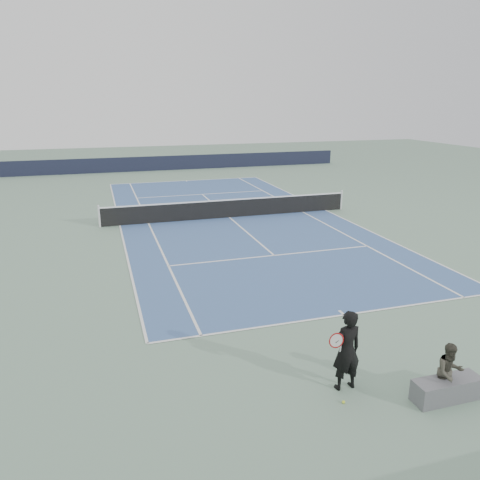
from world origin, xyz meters
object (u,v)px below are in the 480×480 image
object	(u,v)px
tennis_player	(347,350)
tennis_net	(229,208)
tennis_ball	(344,402)
spectator_bench	(448,380)

from	to	relation	value
tennis_player	tennis_net	bearing A→B (deg)	83.43
tennis_net	tennis_ball	xyz separation A→B (m)	(-1.99, -15.43, -0.47)
spectator_bench	tennis_player	bearing A→B (deg)	151.57
tennis_net	spectator_bench	bearing A→B (deg)	-89.82
tennis_net	tennis_ball	size ratio (longest dim) A/B	206.09
tennis_net	spectator_bench	world-z (taller)	spectator_bench
spectator_bench	tennis_net	bearing A→B (deg)	90.18
tennis_player	tennis_ball	xyz separation A→B (m)	(-0.27, -0.48, -0.85)
tennis_player	tennis_ball	size ratio (longest dim) A/B	28.25
tennis_player	tennis_ball	world-z (taller)	tennis_player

